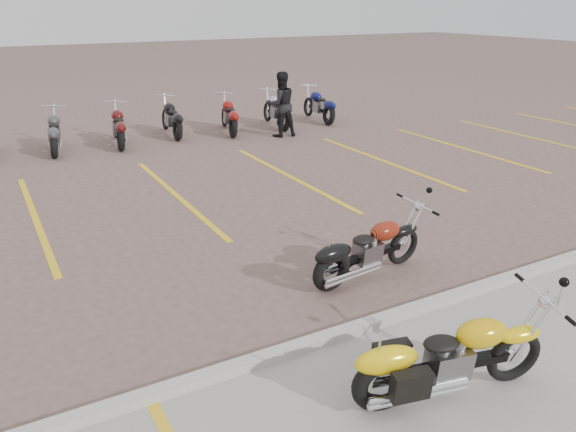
# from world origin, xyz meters

# --- Properties ---
(ground) EXTENTS (100.00, 100.00, 0.00)m
(ground) POSITION_xyz_m (0.00, 0.00, 0.00)
(ground) COLOR #755A54
(ground) RESTS_ON ground
(curb) EXTENTS (60.00, 0.18, 0.12)m
(curb) POSITION_xyz_m (0.00, -2.00, 0.06)
(curb) COLOR #ADAAA3
(curb) RESTS_ON ground
(parking_stripes) EXTENTS (38.00, 5.50, 0.01)m
(parking_stripes) POSITION_xyz_m (0.00, 4.00, 0.00)
(parking_stripes) COLOR gold
(parking_stripes) RESTS_ON ground
(yellow_cruiser) EXTENTS (2.09, 0.59, 0.87)m
(yellow_cruiser) POSITION_xyz_m (0.31, -3.36, 0.43)
(yellow_cruiser) COLOR black
(yellow_cruiser) RESTS_ON ground
(flame_cruiser) EXTENTS (2.00, 0.39, 0.82)m
(flame_cruiser) POSITION_xyz_m (1.18, -0.86, 0.41)
(flame_cruiser) COLOR black
(flame_cruiser) RESTS_ON ground
(person_b) EXTENTS (0.99, 0.81, 1.87)m
(person_b) POSITION_xyz_m (4.48, 7.71, 0.94)
(person_b) COLOR black
(person_b) RESTS_ON ground
(bg_bike_row) EXTENTS (15.79, 2.08, 1.10)m
(bg_bike_row) POSITION_xyz_m (-0.81, 9.11, 0.55)
(bg_bike_row) COLOR black
(bg_bike_row) RESTS_ON ground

